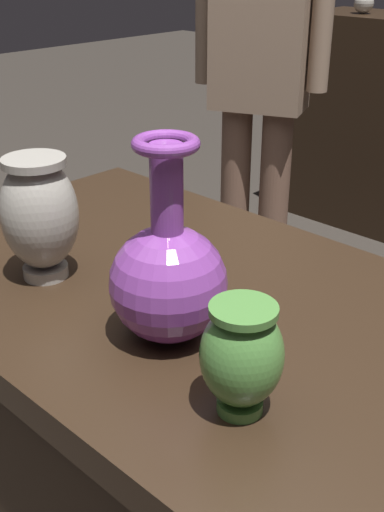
{
  "coord_description": "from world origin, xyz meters",
  "views": [
    {
      "loc": [
        0.57,
        -0.63,
        1.29
      ],
      "look_at": [
        0.01,
        -0.05,
        0.9
      ],
      "focal_mm": 45.57,
      "sensor_mm": 36.0,
      "label": 1
    }
  ],
  "objects_px": {
    "vase_centerpiece": "(168,276)",
    "vase_left_accent": "(242,355)",
    "vase_tall_behind": "(40,214)",
    "shelf_vase_far_left": "(364,1)",
    "visitor_near_left": "(260,68)"
  },
  "relations": [
    {
      "from": "shelf_vase_far_left",
      "to": "visitor_near_left",
      "type": "bearing_deg",
      "value": -78.82
    },
    {
      "from": "shelf_vase_far_left",
      "to": "visitor_near_left",
      "type": "xyz_separation_m",
      "value": [
        0.19,
        -0.98,
        -0.14
      ]
    },
    {
      "from": "vase_centerpiece",
      "to": "shelf_vase_far_left",
      "type": "bearing_deg",
      "value": 115.11
    },
    {
      "from": "vase_tall_behind",
      "to": "shelf_vase_far_left",
      "type": "distance_m",
      "value": 2.4
    },
    {
      "from": "vase_centerpiece",
      "to": "vase_tall_behind",
      "type": "height_order",
      "value": "vase_centerpiece"
    },
    {
      "from": "vase_centerpiece",
      "to": "visitor_near_left",
      "type": "relative_size",
      "value": 0.18
    },
    {
      "from": "shelf_vase_far_left",
      "to": "visitor_near_left",
      "type": "height_order",
      "value": "visitor_near_left"
    },
    {
      "from": "vase_centerpiece",
      "to": "vase_left_accent",
      "type": "xyz_separation_m",
      "value": [
        0.17,
        -0.05,
        -0.02
      ]
    },
    {
      "from": "vase_tall_behind",
      "to": "vase_left_accent",
      "type": "height_order",
      "value": "vase_tall_behind"
    },
    {
      "from": "vase_tall_behind",
      "to": "visitor_near_left",
      "type": "distance_m",
      "value": 1.42
    },
    {
      "from": "vase_tall_behind",
      "to": "vase_left_accent",
      "type": "xyz_separation_m",
      "value": [
        0.44,
        -0.04,
        -0.03
      ]
    },
    {
      "from": "visitor_near_left",
      "to": "vase_left_accent",
      "type": "bearing_deg",
      "value": 105.32
    },
    {
      "from": "vase_tall_behind",
      "to": "visitor_near_left",
      "type": "xyz_separation_m",
      "value": [
        -0.59,
        1.29,
        -0.01
      ]
    },
    {
      "from": "vase_centerpiece",
      "to": "vase_left_accent",
      "type": "distance_m",
      "value": 0.18
    },
    {
      "from": "vase_left_accent",
      "to": "shelf_vase_far_left",
      "type": "relative_size",
      "value": 0.88
    }
  ]
}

